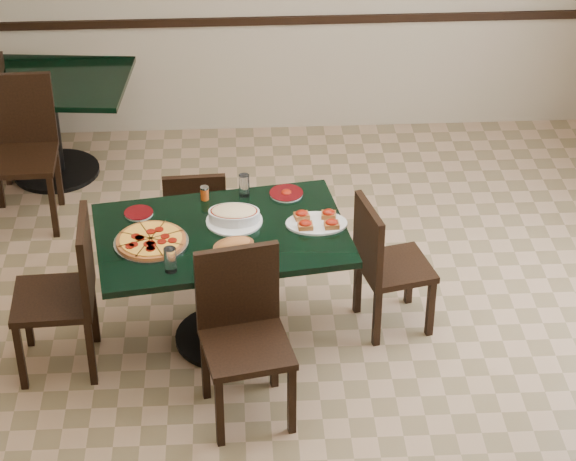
{
  "coord_description": "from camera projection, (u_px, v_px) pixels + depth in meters",
  "views": [
    {
      "loc": [
        -0.29,
        -5.09,
        4.14
      ],
      "look_at": [
        -0.01,
        0.0,
        0.82
      ],
      "focal_mm": 70.0,
      "sensor_mm": 36.0,
      "label": 1
    }
  ],
  "objects": [
    {
      "name": "side_plate_near",
      "position": [
        215.0,
        270.0,
        5.88
      ],
      "size": [
        0.2,
        0.2,
        0.02
      ],
      "rotation": [
        0.0,
        0.0,
        0.08
      ],
      "color": "silver",
      "rests_on": "main_table"
    },
    {
      "name": "room_shell",
      "position": [
        431.0,
        39.0,
        7.38
      ],
      "size": [
        5.5,
        5.5,
        5.5
      ],
      "color": "silver",
      "rests_on": "floor"
    },
    {
      "name": "bread_basket",
      "position": [
        234.0,
        248.0,
        6.0
      ],
      "size": [
        0.27,
        0.23,
        0.1
      ],
      "rotation": [
        0.0,
        0.0,
        0.39
      ],
      "color": "brown",
      "rests_on": "main_table"
    },
    {
      "name": "back_table",
      "position": [
        49.0,
        109.0,
        7.95
      ],
      "size": [
        1.22,
        0.94,
        0.75
      ],
      "rotation": [
        0.0,
        0.0,
        -0.09
      ],
      "color": "black",
      "rests_on": "floor"
    },
    {
      "name": "water_glass_b",
      "position": [
        170.0,
        260.0,
        5.85
      ],
      "size": [
        0.07,
        0.07,
        0.14
      ],
      "primitive_type": "cylinder",
      "color": "silver",
      "rests_on": "main_table"
    },
    {
      "name": "pepperoni_pizza",
      "position": [
        151.0,
        241.0,
        6.09
      ],
      "size": [
        0.41,
        0.41,
        0.04
      ],
      "rotation": [
        0.0,
        0.0,
        0.39
      ],
      "color": "#AEAFB5",
      "rests_on": "main_table"
    },
    {
      "name": "napkin_setting",
      "position": [
        216.0,
        265.0,
        5.92
      ],
      "size": [
        0.2,
        0.2,
        0.01
      ],
      "rotation": [
        0.0,
        0.0,
        0.34
      ],
      "color": "silver",
      "rests_on": "main_table"
    },
    {
      "name": "pepper_shaker",
      "position": [
        205.0,
        193.0,
        6.46
      ],
      "size": [
        0.05,
        0.05,
        0.08
      ],
      "color": "#CB5815",
      "rests_on": "main_table"
    },
    {
      "name": "lasagna_casserole",
      "position": [
        234.0,
        215.0,
        6.26
      ],
      "size": [
        0.32,
        0.32,
        0.09
      ],
      "rotation": [
        0.0,
        0.0,
        -0.07
      ],
      "color": "silver",
      "rests_on": "main_table"
    },
    {
      "name": "chair_far",
      "position": [
        196.0,
        219.0,
        6.88
      ],
      "size": [
        0.39,
        0.39,
        0.8
      ],
      "rotation": [
        0.0,
        0.0,
        3.19
      ],
      "color": "black",
      "rests_on": "floor"
    },
    {
      "name": "floor",
      "position": [
        290.0,
        348.0,
        6.53
      ],
      "size": [
        5.5,
        5.5,
        0.0
      ],
      "primitive_type": "plane",
      "color": "#937354",
      "rests_on": "ground"
    },
    {
      "name": "side_plate_far_r",
      "position": [
        286.0,
        193.0,
        6.53
      ],
      "size": [
        0.2,
        0.2,
        0.03
      ],
      "rotation": [
        0.0,
        0.0,
        0.15
      ],
      "color": "silver",
      "rests_on": "main_table"
    },
    {
      "name": "back_chair_near",
      "position": [
        20.0,
        141.0,
        7.45
      ],
      "size": [
        0.48,
        0.48,
        1.0
      ],
      "rotation": [
        0.0,
        0.0,
        0.03
      ],
      "color": "black",
      "rests_on": "floor"
    },
    {
      "name": "side_plate_far_l",
      "position": [
        139.0,
        213.0,
        6.35
      ],
      "size": [
        0.16,
        0.16,
        0.02
      ],
      "rotation": [
        0.0,
        0.0,
        0.37
      ],
      "color": "silver",
      "rests_on": "main_table"
    },
    {
      "name": "main_table",
      "position": [
        223.0,
        259.0,
        6.29
      ],
      "size": [
        1.49,
        1.08,
        0.75
      ],
      "rotation": [
        0.0,
        0.0,
        0.15
      ],
      "color": "black",
      "rests_on": "floor"
    },
    {
      "name": "chair_near",
      "position": [
        243.0,
        326.0,
        5.84
      ],
      "size": [
        0.52,
        0.52,
        0.95
      ],
      "rotation": [
        0.0,
        0.0,
        0.2
      ],
      "color": "black",
      "rests_on": "floor"
    },
    {
      "name": "water_glass_a",
      "position": [
        244.0,
        185.0,
        6.49
      ],
      "size": [
        0.06,
        0.06,
        0.13
      ],
      "primitive_type": "cylinder",
      "color": "silver",
      "rests_on": "main_table"
    },
    {
      "name": "bruschetta_platter",
      "position": [
        317.0,
        221.0,
        6.25
      ],
      "size": [
        0.35,
        0.25,
        0.05
      ],
      "rotation": [
        0.0,
        0.0,
        -0.02
      ],
      "color": "silver",
      "rests_on": "main_table"
    },
    {
      "name": "chair_left",
      "position": [
        68.0,
        287.0,
        6.13
      ],
      "size": [
        0.46,
        0.46,
        0.95
      ],
      "rotation": [
        0.0,
        0.0,
        -1.52
      ],
      "color": "black",
      "rests_on": "floor"
    },
    {
      "name": "chair_right",
      "position": [
        384.0,
        260.0,
        6.46
      ],
      "size": [
        0.47,
        0.47,
        0.84
      ],
      "rotation": [
        0.0,
        0.0,
        1.8
      ],
      "color": "black",
      "rests_on": "floor"
    }
  ]
}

